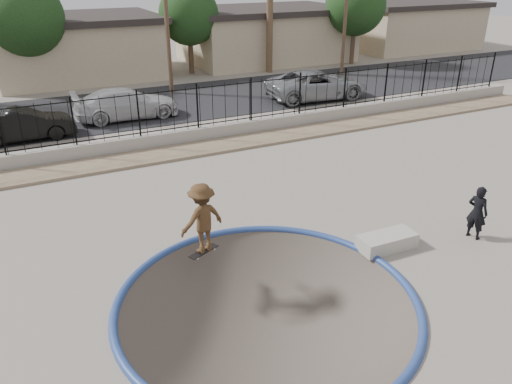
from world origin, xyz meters
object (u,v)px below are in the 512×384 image
object	(u,v)px
concrete_ledge	(387,241)
car_b	(23,125)
videographer	(477,212)
car_d	(317,85)
skater	(202,222)
car_c	(126,104)
skateboard	(204,251)

from	to	relation	value
concrete_ledge	car_b	xyz separation A→B (m)	(-8.23, 13.91, 0.52)
videographer	car_b	bearing A→B (deg)	20.42
car_d	videographer	bearing A→B (deg)	168.94
skater	car_c	distance (m)	13.44
concrete_ledge	car_b	world-z (taller)	car_b
car_b	car_d	xyz separation A→B (m)	(15.13, 0.55, 0.10)
skateboard	car_b	bearing A→B (deg)	83.26
skateboard	car_d	size ratio (longest dim) A/B	0.16
concrete_ledge	car_d	xyz separation A→B (m)	(6.90, 14.46, 0.63)
car_d	skateboard	bearing A→B (deg)	142.60
skater	videographer	bearing A→B (deg)	146.96
car_c	videographer	bearing A→B (deg)	-158.44
skater	car_b	distance (m)	12.56
skater	skateboard	size ratio (longest dim) A/B	2.06
skateboard	videographer	bearing A→B (deg)	-43.15
skateboard	car_d	xyz separation A→B (m)	(11.46, 12.56, 0.76)
videographer	car_c	xyz separation A→B (m)	(-6.07, 15.91, -0.02)
concrete_ledge	car_c	size ratio (longest dim) A/B	0.32
concrete_ledge	car_d	bearing A→B (deg)	64.49
skateboard	car_b	world-z (taller)	car_b
videographer	car_b	size ratio (longest dim) A/B	0.37
skateboard	car_c	bearing A→B (deg)	61.74
concrete_ledge	car_c	bearing A→B (deg)	102.90
skater	videographer	xyz separation A→B (m)	(7.13, -2.51, -0.18)
skater	concrete_ledge	size ratio (longest dim) A/B	1.20
videographer	car_d	world-z (taller)	car_d
videographer	concrete_ledge	bearing A→B (deg)	60.44
videographer	concrete_ledge	distance (m)	2.70
concrete_ledge	videographer	bearing A→B (deg)	-13.33
car_b	skater	bearing A→B (deg)	-165.63
skateboard	videographer	distance (m)	7.59
car_b	car_d	size ratio (longest dim) A/B	0.73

